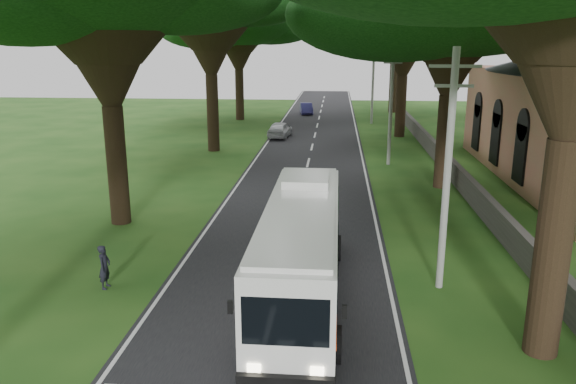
% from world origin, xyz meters
% --- Properties ---
extents(ground, '(140.00, 140.00, 0.00)m').
position_xyz_m(ground, '(0.00, 0.00, 0.00)').
color(ground, '#1A4413').
rests_on(ground, ground).
extents(road, '(8.00, 120.00, 0.04)m').
position_xyz_m(road, '(0.00, 25.00, 0.01)').
color(road, black).
rests_on(road, ground).
extents(property_wall, '(0.35, 50.00, 1.20)m').
position_xyz_m(property_wall, '(9.00, 24.00, 0.60)').
color(property_wall, '#383533').
rests_on(property_wall, ground).
extents(pole_near, '(1.60, 0.24, 8.00)m').
position_xyz_m(pole_near, '(5.50, 6.00, 4.18)').
color(pole_near, gray).
rests_on(pole_near, ground).
extents(pole_mid, '(1.60, 0.24, 8.00)m').
position_xyz_m(pole_mid, '(5.50, 26.00, 4.18)').
color(pole_mid, gray).
rests_on(pole_mid, ground).
extents(pole_far, '(1.60, 0.24, 8.00)m').
position_xyz_m(pole_far, '(5.50, 46.00, 4.18)').
color(pole_far, gray).
rests_on(pole_far, ground).
extents(tree_l_far, '(14.40, 14.40, 13.72)m').
position_xyz_m(tree_l_far, '(-8.50, 48.00, 10.56)').
color(tree_l_far, black).
rests_on(tree_l_far, ground).
extents(tree_r_midb, '(12.40, 12.40, 13.36)m').
position_xyz_m(tree_r_midb, '(7.50, 38.00, 10.55)').
color(tree_r_midb, black).
rests_on(tree_r_midb, ground).
extents(coach_bus, '(2.62, 10.97, 3.23)m').
position_xyz_m(coach_bus, '(0.84, 4.74, 1.74)').
color(coach_bus, white).
rests_on(coach_bus, ground).
extents(distant_car_a, '(2.11, 4.30, 1.41)m').
position_xyz_m(distant_car_a, '(-3.00, 36.41, 0.74)').
color(distant_car_a, '#A4A5A9').
rests_on(distant_car_a, road).
extents(distant_car_b, '(1.80, 3.93, 1.25)m').
position_xyz_m(distant_car_b, '(-1.60, 53.22, 0.66)').
color(distant_car_b, navy).
rests_on(distant_car_b, road).
extents(pedestrian, '(0.38, 0.57, 1.53)m').
position_xyz_m(pedestrian, '(-5.85, 4.96, 0.77)').
color(pedestrian, black).
rests_on(pedestrian, ground).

